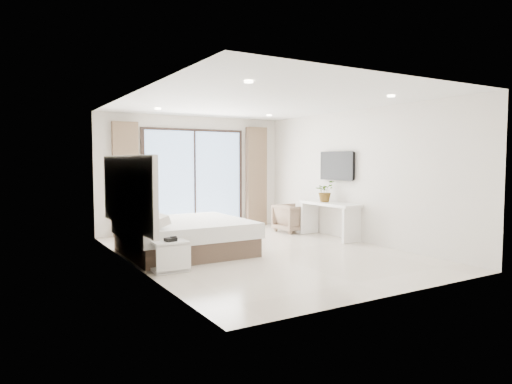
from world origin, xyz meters
TOP-DOWN VIEW (x-y plane):
  - ground at (0.00, 0.00)m, footprint 6.20×6.20m
  - room_shell at (-0.20, 0.82)m, footprint 4.62×6.22m
  - bed at (-1.25, 0.63)m, footprint 2.12×2.02m
  - nightstand at (-1.93, -0.50)m, footprint 0.52×0.43m
  - phone at (-1.93, -0.55)m, footprint 0.18×0.16m
  - console_desk at (2.04, 0.55)m, footprint 0.48×1.53m
  - plant at (2.04, 0.72)m, footprint 0.55×0.58m
  - armchair at (1.85, 1.65)m, footprint 0.69×0.73m

SIDE VIEW (x-z plane):
  - ground at x=0.00m, z-range 0.00..0.00m
  - nightstand at x=-1.93m, z-range 0.00..0.46m
  - bed at x=-1.25m, z-range -0.05..0.68m
  - armchair at x=1.85m, z-range 0.00..0.71m
  - phone at x=-1.93m, z-range 0.46..0.52m
  - console_desk at x=2.04m, z-range 0.17..0.94m
  - plant at x=2.04m, z-range 0.77..1.13m
  - room_shell at x=-0.20m, z-range 0.22..2.94m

